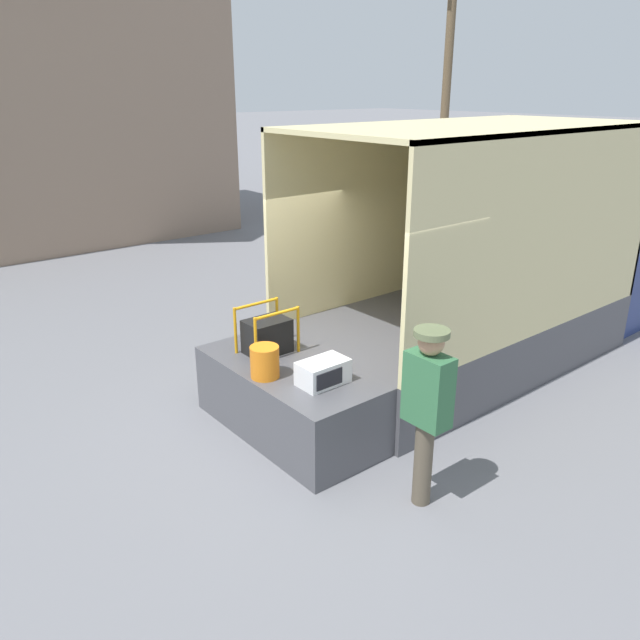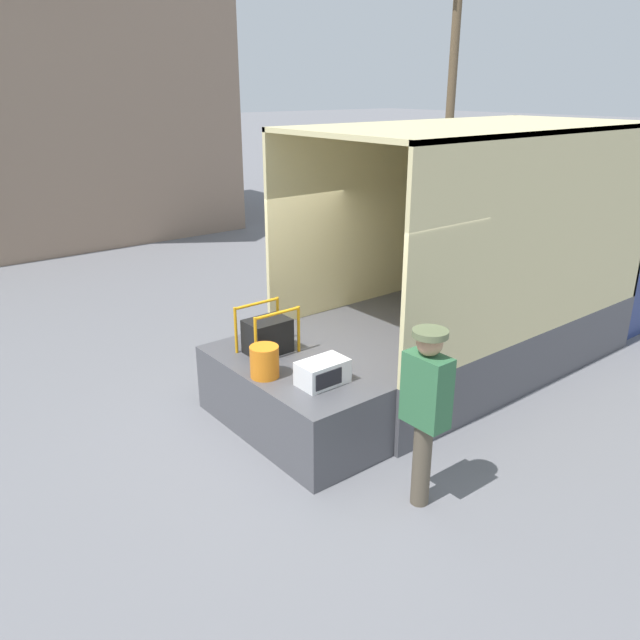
{
  "view_description": "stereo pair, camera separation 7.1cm",
  "coord_description": "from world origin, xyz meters",
  "px_view_note": "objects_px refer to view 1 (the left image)",
  "views": [
    {
      "loc": [
        -4.36,
        -5.23,
        3.82
      ],
      "look_at": [
        -0.26,
        -0.2,
        1.37
      ],
      "focal_mm": 35.0,
      "sensor_mm": 36.0,
      "label": 1
    },
    {
      "loc": [
        -4.31,
        -5.27,
        3.82
      ],
      "look_at": [
        -0.26,
        -0.2,
        1.37
      ],
      "focal_mm": 35.0,
      "sensor_mm": 36.0,
      "label": 2
    }
  ],
  "objects_px": {
    "box_truck": "(536,275)",
    "worker_person": "(427,399)",
    "utility_pole": "(447,73)",
    "orange_bucket": "(265,362)",
    "portable_generator": "(268,335)",
    "microwave": "(323,372)"
  },
  "relations": [
    {
      "from": "box_truck",
      "to": "portable_generator",
      "type": "relative_size",
      "value": 11.59
    },
    {
      "from": "worker_person",
      "to": "microwave",
      "type": "bearing_deg",
      "value": 96.68
    },
    {
      "from": "box_truck",
      "to": "portable_generator",
      "type": "distance_m",
      "value": 4.89
    },
    {
      "from": "orange_bucket",
      "to": "portable_generator",
      "type": "bearing_deg",
      "value": 51.82
    },
    {
      "from": "worker_person",
      "to": "utility_pole",
      "type": "bearing_deg",
      "value": 40.04
    },
    {
      "from": "microwave",
      "to": "portable_generator",
      "type": "xyz_separation_m",
      "value": [
        0.04,
        1.07,
        0.08
      ]
    },
    {
      "from": "box_truck",
      "to": "orange_bucket",
      "type": "xyz_separation_m",
      "value": [
        -5.29,
        -0.05,
        0.02
      ]
    },
    {
      "from": "portable_generator",
      "to": "box_truck",
      "type": "bearing_deg",
      "value": -5.66
    },
    {
      "from": "worker_person",
      "to": "utility_pole",
      "type": "xyz_separation_m",
      "value": [
        12.58,
        10.57,
        3.07
      ]
    },
    {
      "from": "portable_generator",
      "to": "worker_person",
      "type": "relative_size",
      "value": 0.35
    },
    {
      "from": "utility_pole",
      "to": "box_truck",
      "type": "bearing_deg",
      "value": -132.09
    },
    {
      "from": "box_truck",
      "to": "microwave",
      "type": "height_order",
      "value": "box_truck"
    },
    {
      "from": "box_truck",
      "to": "portable_generator",
      "type": "xyz_separation_m",
      "value": [
        -4.87,
        0.48,
        0.05
      ]
    },
    {
      "from": "box_truck",
      "to": "utility_pole",
      "type": "distance_m",
      "value": 12.11
    },
    {
      "from": "box_truck",
      "to": "microwave",
      "type": "distance_m",
      "value": 4.94
    },
    {
      "from": "utility_pole",
      "to": "orange_bucket",
      "type": "bearing_deg",
      "value": -146.39
    },
    {
      "from": "microwave",
      "to": "portable_generator",
      "type": "relative_size",
      "value": 0.84
    },
    {
      "from": "portable_generator",
      "to": "worker_person",
      "type": "height_order",
      "value": "worker_person"
    },
    {
      "from": "portable_generator",
      "to": "utility_pole",
      "type": "distance_m",
      "value": 15.43
    },
    {
      "from": "microwave",
      "to": "worker_person",
      "type": "height_order",
      "value": "worker_person"
    },
    {
      "from": "orange_bucket",
      "to": "worker_person",
      "type": "height_order",
      "value": "worker_person"
    },
    {
      "from": "box_truck",
      "to": "worker_person",
      "type": "bearing_deg",
      "value": -158.16
    }
  ]
}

